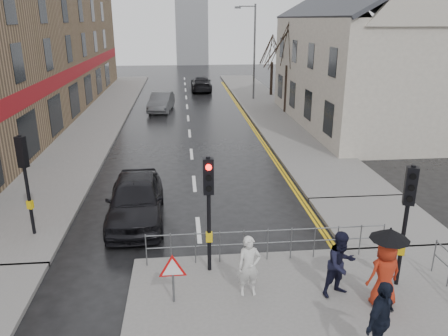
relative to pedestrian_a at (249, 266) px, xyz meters
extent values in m
plane|color=black|center=(-1.14, 1.06, -0.96)|extent=(120.00, 120.00, 0.00)
cube|color=#605E5B|center=(-7.64, 24.06, -0.89)|extent=(4.00, 44.00, 0.14)
cube|color=#605E5B|center=(5.36, 26.06, -0.89)|extent=(4.00, 40.00, 0.14)
cube|color=#605E5B|center=(5.36, 4.06, -0.89)|extent=(4.00, 4.20, 0.14)
cube|color=#85684C|center=(-13.14, 23.06, 4.04)|extent=(8.00, 42.00, 10.00)
cube|color=beige|center=(10.86, 19.06, 2.54)|extent=(9.00, 16.00, 7.00)
cube|color=gray|center=(0.36, 63.06, 8.04)|extent=(5.00, 5.00, 18.00)
cylinder|color=black|center=(-0.94, 1.26, 0.88)|extent=(0.11, 0.11, 3.40)
cube|color=black|center=(-0.94, 1.26, 2.03)|extent=(0.28, 0.22, 1.00)
cylinder|color=#FF0C07|center=(-0.94, 1.12, 2.33)|extent=(0.16, 0.04, 0.16)
cylinder|color=black|center=(-0.94, 1.12, 2.03)|extent=(0.16, 0.04, 0.16)
cylinder|color=black|center=(-0.94, 1.12, 1.73)|extent=(0.16, 0.04, 0.16)
cube|color=gold|center=(-0.94, 1.26, 0.23)|extent=(0.18, 0.14, 0.28)
cylinder|color=black|center=(4.06, 0.06, 0.88)|extent=(0.11, 0.11, 3.40)
cube|color=black|center=(4.06, 0.06, 2.03)|extent=(0.34, 0.30, 1.00)
cylinder|color=black|center=(4.01, -0.07, 2.33)|extent=(0.16, 0.09, 0.16)
cylinder|color=black|center=(4.01, -0.07, 2.03)|extent=(0.16, 0.09, 0.16)
cylinder|color=black|center=(4.01, -0.07, 1.73)|extent=(0.16, 0.09, 0.16)
cube|color=gold|center=(4.06, 0.06, 0.23)|extent=(0.22, 0.19, 0.28)
cylinder|color=black|center=(-6.64, 4.06, 0.88)|extent=(0.11, 0.11, 3.40)
cube|color=black|center=(-6.64, 4.06, 2.03)|extent=(0.34, 0.30, 1.00)
cylinder|color=black|center=(-6.59, 4.19, 2.33)|extent=(0.16, 0.09, 0.16)
cylinder|color=black|center=(-6.59, 4.19, 2.03)|extent=(0.16, 0.09, 0.16)
cylinder|color=black|center=(-6.59, 4.19, 1.73)|extent=(0.16, 0.09, 0.16)
cube|color=gold|center=(-6.64, 4.06, 0.23)|extent=(0.22, 0.19, 0.28)
cylinder|color=#595B5E|center=(-2.74, 1.66, -0.32)|extent=(0.04, 0.04, 1.00)
cylinder|color=#595B5E|center=(4.36, 1.66, -0.32)|extent=(0.04, 0.04, 1.00)
cylinder|color=#595B5E|center=(0.81, 1.66, 0.13)|extent=(7.10, 0.04, 0.04)
cylinder|color=#595B5E|center=(0.81, 1.66, -0.27)|extent=(7.10, 0.04, 0.04)
cylinder|color=#595B5E|center=(5.36, 0.56, -0.32)|extent=(0.04, 0.04, 1.00)
cylinder|color=#595B5E|center=(-1.94, -0.14, -0.40)|extent=(0.06, 0.06, 0.85)
cylinder|color=red|center=(-1.94, -0.14, 0.13)|extent=(0.80, 0.03, 0.80)
cylinder|color=white|center=(-1.94, -0.16, 0.13)|extent=(0.60, 0.03, 0.60)
cylinder|color=#595B5E|center=(4.86, 29.06, 3.18)|extent=(0.16, 0.16, 8.00)
cylinder|color=#595B5E|center=(4.16, 29.06, 6.98)|extent=(1.40, 0.10, 0.10)
cube|color=#595B5E|center=(3.36, 29.06, 6.88)|extent=(0.50, 0.25, 0.18)
cylinder|color=black|center=(6.36, 23.06, 0.93)|extent=(0.26, 0.26, 3.50)
cylinder|color=black|center=(6.86, 31.06, 0.68)|extent=(0.26, 0.26, 3.00)
imported|color=silver|center=(0.00, 0.00, 0.00)|extent=(0.61, 0.41, 1.64)
imported|color=black|center=(2.33, -0.24, 0.07)|extent=(1.04, 0.93, 1.78)
imported|color=#A52813|center=(3.25, -0.76, 0.06)|extent=(0.96, 0.72, 1.77)
cylinder|color=black|center=(3.25, -0.76, 0.16)|extent=(0.02, 0.02, 1.97)
cone|color=black|center=(3.25, -0.76, 1.15)|extent=(0.96, 0.96, 0.28)
imported|color=black|center=(2.35, -2.49, 0.09)|extent=(1.11, 1.03, 1.83)
imported|color=black|center=(-3.34, 5.06, -0.13)|extent=(2.13, 4.92, 1.65)
imported|color=#434447|center=(-3.19, 24.94, -0.24)|extent=(2.10, 4.55, 1.44)
imported|color=black|center=(0.45, 34.75, -0.24)|extent=(2.07, 5.01, 1.45)
camera|label=1|loc=(-1.59, -9.62, 6.00)|focal=35.00mm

